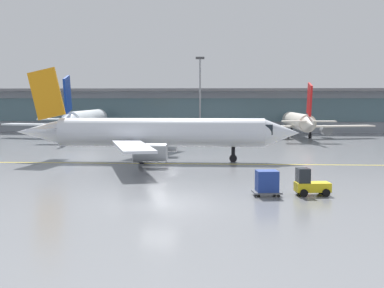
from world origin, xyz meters
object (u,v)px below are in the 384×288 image
object	(u,v)px
gate_airplane_2	(298,122)
baggage_tug	(310,184)
gate_airplane_1	(86,120)
cargo_dolly_lead	(267,182)
taxiing_regional_jet	(158,133)
apron_light_mast_1	(200,92)

from	to	relation	value
gate_airplane_2	baggage_tug	xyz separation A→B (m)	(-6.90, -63.82, -2.14)
gate_airplane_1	baggage_tug	xyz separation A→B (m)	(33.13, -61.26, -2.49)
gate_airplane_1	cargo_dolly_lead	world-z (taller)	gate_airplane_1
taxiing_regional_jet	baggage_tug	size ratio (longest dim) A/B	12.12
gate_airplane_2	cargo_dolly_lead	xyz separation A→B (m)	(-10.17, -64.24, -1.98)
baggage_tug	apron_light_mast_1	distance (m)	74.76
gate_airplane_1	taxiing_regional_jet	size ratio (longest dim) A/B	1.02
taxiing_regional_jet	cargo_dolly_lead	size ratio (longest dim) A/B	14.61
apron_light_mast_1	cargo_dolly_lead	bearing A→B (deg)	-83.14
taxiing_regional_jet	apron_light_mast_1	world-z (taller)	apron_light_mast_1
taxiing_regional_jet	cargo_dolly_lead	world-z (taller)	taxiing_regional_jet
gate_airplane_1	taxiing_regional_jet	bearing A→B (deg)	-156.42
baggage_tug	apron_light_mast_1	size ratio (longest dim) A/B	0.17
baggage_tug	cargo_dolly_lead	bearing A→B (deg)	180.00
cargo_dolly_lead	gate_airplane_2	bearing A→B (deg)	73.61
gate_airplane_1	cargo_dolly_lead	xyz separation A→B (m)	(29.86, -61.69, -2.33)
taxiing_regional_jet	cargo_dolly_lead	xyz separation A→B (m)	(11.23, -22.61, -2.28)
taxiing_regional_jet	cargo_dolly_lead	bearing A→B (deg)	-63.60
baggage_tug	apron_light_mast_1	bearing A→B (deg)	92.02
baggage_tug	taxiing_regional_jet	bearing A→B (deg)	115.79
baggage_tug	cargo_dolly_lead	distance (m)	3.30
gate_airplane_1	cargo_dolly_lead	size ratio (longest dim) A/B	14.88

